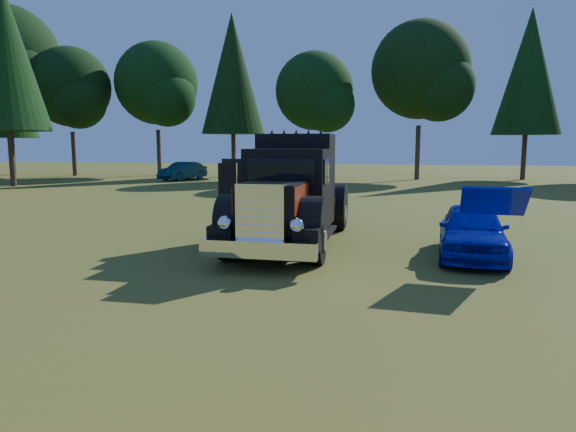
{
  "coord_description": "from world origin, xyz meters",
  "views": [
    {
      "loc": [
        2.38,
        -11.02,
        2.72
      ],
      "look_at": [
        -0.18,
        1.19,
        0.97
      ],
      "focal_mm": 32.0,
      "sensor_mm": 36.0,
      "label": 1
    }
  ],
  "objects_px": {
    "diamond_t_truck": "(290,198)",
    "spectator_far": "(238,207)",
    "spectator_near": "(243,211)",
    "distant_teal_car": "(183,171)",
    "hotrod_coupe": "(472,230)"
  },
  "relations": [
    {
      "from": "spectator_near",
      "to": "distant_teal_car",
      "type": "height_order",
      "value": "spectator_near"
    },
    {
      "from": "hotrod_coupe",
      "to": "spectator_far",
      "type": "distance_m",
      "value": 6.3
    },
    {
      "from": "diamond_t_truck",
      "to": "spectator_far",
      "type": "height_order",
      "value": "diamond_t_truck"
    },
    {
      "from": "hotrod_coupe",
      "to": "spectator_far",
      "type": "relative_size",
      "value": 2.22
    },
    {
      "from": "spectator_far",
      "to": "diamond_t_truck",
      "type": "bearing_deg",
      "value": -91.58
    },
    {
      "from": "diamond_t_truck",
      "to": "spectator_near",
      "type": "height_order",
      "value": "diamond_t_truck"
    },
    {
      "from": "diamond_t_truck",
      "to": "hotrod_coupe",
      "type": "xyz_separation_m",
      "value": [
        4.62,
        -0.58,
        -0.62
      ]
    },
    {
      "from": "diamond_t_truck",
      "to": "hotrod_coupe",
      "type": "height_order",
      "value": "diamond_t_truck"
    },
    {
      "from": "diamond_t_truck",
      "to": "distant_teal_car",
      "type": "relative_size",
      "value": 1.72
    },
    {
      "from": "spectator_near",
      "to": "spectator_far",
      "type": "distance_m",
      "value": 0.26
    },
    {
      "from": "distant_teal_car",
      "to": "hotrod_coupe",
      "type": "bearing_deg",
      "value": -35.72
    },
    {
      "from": "hotrod_coupe",
      "to": "distant_teal_car",
      "type": "distance_m",
      "value": 29.82
    },
    {
      "from": "spectator_far",
      "to": "distant_teal_car",
      "type": "bearing_deg",
      "value": 40.56
    },
    {
      "from": "spectator_near",
      "to": "distant_teal_car",
      "type": "xyz_separation_m",
      "value": [
        -11.78,
        23.06,
        -0.17
      ]
    },
    {
      "from": "spectator_near",
      "to": "distant_teal_car",
      "type": "relative_size",
      "value": 0.41
    }
  ]
}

